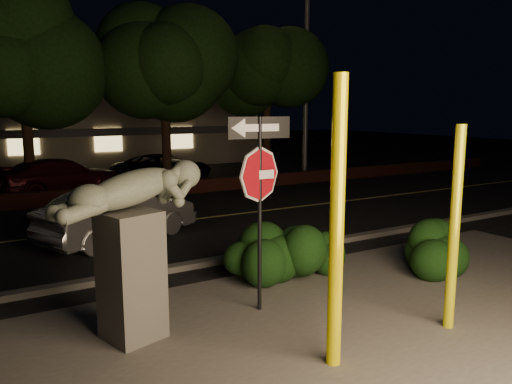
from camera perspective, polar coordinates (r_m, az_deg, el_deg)
ground at (r=17.07m, az=-14.60°, el=-1.59°), size 90.00×90.00×0.00m
patio at (r=7.55m, az=10.13°, el=-15.61°), size 14.00×6.00×0.02m
road at (r=14.26m, az=-11.26°, el=-3.60°), size 80.00×8.00×0.01m
lane_marking at (r=14.26m, az=-11.26°, el=-3.55°), size 80.00×0.12×0.00m
curb at (r=10.59m, az=-3.82°, el=-7.75°), size 80.00×0.25×0.12m
brick_wall at (r=18.26m, az=-15.76°, el=-0.13°), size 40.00×0.35×0.50m
parking_lot at (r=23.80m, az=-19.27°, el=1.28°), size 40.00×12.00×0.01m
building at (r=31.48m, az=-22.38°, el=6.64°), size 22.00×10.20×4.00m
tree_far_b at (r=19.66m, az=-25.45°, el=16.99°), size 5.20×5.20×8.41m
tree_far_c at (r=20.35m, az=-10.52°, el=16.32°), size 4.80×4.80×7.84m
tree_far_d at (r=22.97m, az=1.26°, el=15.07°), size 4.40×4.40×7.42m
yellow_pole_left at (r=6.11m, az=9.22°, el=-3.80°), size 0.18×0.18×3.61m
yellow_pole_right at (r=7.68m, az=21.72°, el=-3.99°), size 0.15×0.15×2.99m
signpost at (r=7.65m, az=0.42°, el=1.93°), size 1.04×0.12×3.08m
sculpture at (r=7.05m, az=-13.97°, el=-4.64°), size 2.28×1.18×2.45m
hedge_center at (r=9.38m, az=2.19°, el=-6.82°), size 2.38×1.75×1.12m
hedge_right at (r=9.96m, az=7.76°, el=-6.36°), size 1.59×1.00×0.97m
hedge_far_right at (r=10.33m, az=18.90°, el=-5.84°), size 1.63×1.05×1.11m
streetlight at (r=23.49m, az=5.46°, el=18.07°), size 1.64×0.76×11.27m
silver_sedan at (r=12.61m, az=-15.35°, el=-2.45°), size 4.21×2.83×1.31m
parked_car_darkred at (r=19.97m, az=-21.36°, el=1.64°), size 5.08×3.17×1.37m
parked_car_dark at (r=22.27m, az=-10.47°, el=2.73°), size 4.89×3.24×1.25m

